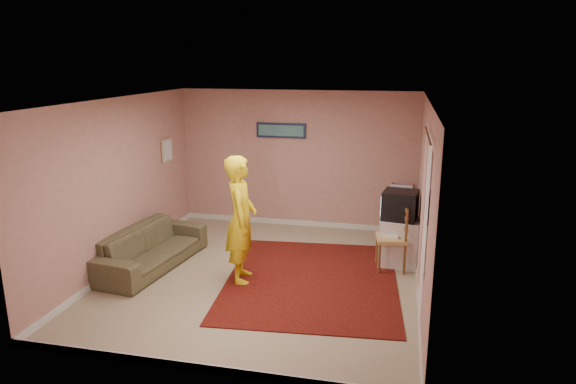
% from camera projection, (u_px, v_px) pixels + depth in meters
% --- Properties ---
extents(ground, '(5.00, 5.00, 0.00)m').
position_uv_depth(ground, '(263.00, 276.00, 7.67)').
color(ground, tan).
rests_on(ground, ground).
extents(wall_back, '(4.50, 0.02, 2.60)m').
position_uv_depth(wall_back, '(297.00, 160.00, 9.71)').
color(wall_back, tan).
rests_on(wall_back, ground).
extents(wall_front, '(4.50, 0.02, 2.60)m').
position_uv_depth(wall_front, '(194.00, 255.00, 4.99)').
color(wall_front, tan).
rests_on(wall_front, ground).
extents(wall_left, '(0.02, 5.00, 2.60)m').
position_uv_depth(wall_left, '(120.00, 184.00, 7.82)').
color(wall_left, tan).
rests_on(wall_left, ground).
extents(wall_right, '(0.02, 5.00, 2.60)m').
position_uv_depth(wall_right, '(424.00, 201.00, 6.87)').
color(wall_right, tan).
rests_on(wall_right, ground).
extents(ceiling, '(4.50, 5.00, 0.02)m').
position_uv_depth(ceiling, '(261.00, 100.00, 7.02)').
color(ceiling, silver).
rests_on(ceiling, wall_back).
extents(baseboard_back, '(4.50, 0.02, 0.10)m').
position_uv_depth(baseboard_back, '(297.00, 223.00, 10.01)').
color(baseboard_back, silver).
rests_on(baseboard_back, ground).
extents(baseboard_front, '(4.50, 0.02, 0.10)m').
position_uv_depth(baseboard_front, '(200.00, 368.00, 5.31)').
color(baseboard_front, silver).
rests_on(baseboard_front, ground).
extents(baseboard_left, '(0.02, 5.00, 0.10)m').
position_uv_depth(baseboard_left, '(127.00, 260.00, 8.13)').
color(baseboard_left, silver).
rests_on(baseboard_left, ground).
extents(baseboard_right, '(0.02, 5.00, 0.10)m').
position_uv_depth(baseboard_right, '(417.00, 287.00, 7.19)').
color(baseboard_right, silver).
rests_on(baseboard_right, ground).
extents(window, '(0.01, 1.10, 1.50)m').
position_uv_depth(window, '(427.00, 209.00, 5.99)').
color(window, black).
rests_on(window, wall_right).
extents(curtain_sheer, '(0.01, 0.75, 2.10)m').
position_uv_depth(curtain_sheer, '(425.00, 229.00, 5.90)').
color(curtain_sheer, white).
rests_on(curtain_sheer, wall_right).
extents(curtain_floral, '(0.01, 0.35, 2.10)m').
position_uv_depth(curtain_floral, '(422.00, 212.00, 6.56)').
color(curtain_floral, beige).
rests_on(curtain_floral, wall_right).
extents(curtain_rod, '(0.02, 1.40, 0.02)m').
position_uv_depth(curtain_rod, '(428.00, 135.00, 5.78)').
color(curtain_rod, brown).
rests_on(curtain_rod, wall_right).
extents(picture_back, '(0.95, 0.04, 0.28)m').
position_uv_depth(picture_back, '(281.00, 130.00, 9.60)').
color(picture_back, '#161F3C').
rests_on(picture_back, wall_back).
extents(picture_left, '(0.04, 0.38, 0.42)m').
position_uv_depth(picture_left, '(167.00, 150.00, 9.26)').
color(picture_left, tan).
rests_on(picture_left, wall_left).
extents(area_rug, '(2.71, 3.27, 0.02)m').
position_uv_depth(area_rug, '(312.00, 280.00, 7.52)').
color(area_rug, '#32050A').
rests_on(area_rug, ground).
extents(tv_cabinet, '(0.59, 0.53, 0.75)m').
position_uv_depth(tv_cabinet, '(398.00, 242.00, 8.03)').
color(tv_cabinet, silver).
rests_on(tv_cabinet, ground).
extents(crt_tv, '(0.58, 0.53, 0.44)m').
position_uv_depth(crt_tv, '(400.00, 205.00, 7.88)').
color(crt_tv, black).
rests_on(crt_tv, tv_cabinet).
extents(chair_a, '(0.50, 0.49, 0.52)m').
position_uv_depth(chair_a, '(400.00, 206.00, 9.19)').
color(chair_a, tan).
rests_on(chair_a, ground).
extents(dvd_player, '(0.43, 0.36, 0.06)m').
position_uv_depth(dvd_player, '(400.00, 210.00, 9.21)').
color(dvd_player, silver).
rests_on(dvd_player, chair_a).
extents(blue_throw, '(0.39, 0.05, 0.41)m').
position_uv_depth(blue_throw, '(401.00, 196.00, 9.15)').
color(blue_throw, '#92ACEF').
rests_on(blue_throw, chair_a).
extents(chair_b, '(0.50, 0.52, 0.55)m').
position_uv_depth(chair_b, '(392.00, 231.00, 7.78)').
color(chair_b, tan).
rests_on(chair_b, ground).
extents(game_console, '(0.25, 0.20, 0.05)m').
position_uv_depth(game_console, '(391.00, 235.00, 7.80)').
color(game_console, silver).
rests_on(game_console, chair_b).
extents(sofa, '(1.09, 2.19, 0.61)m').
position_uv_depth(sofa, '(151.00, 248.00, 7.96)').
color(sofa, brown).
rests_on(sofa, ground).
extents(person, '(0.58, 0.76, 1.85)m').
position_uv_depth(person, '(241.00, 219.00, 7.33)').
color(person, yellow).
rests_on(person, ground).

